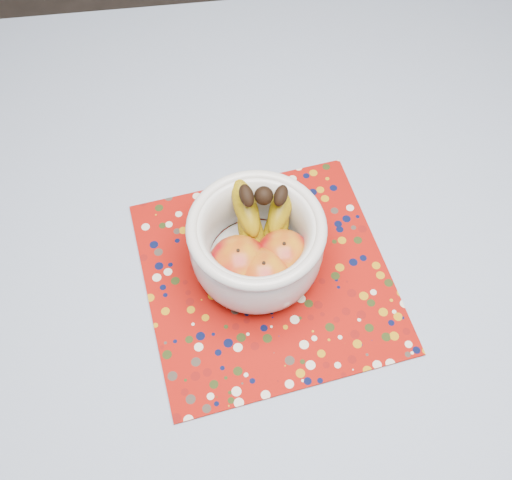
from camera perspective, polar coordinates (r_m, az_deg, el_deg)
table at (r=1.02m, az=3.31°, el=-5.13°), size 1.20×1.20×0.75m
tablecloth at (r=0.94m, az=3.56°, el=-2.97°), size 1.32×1.32×0.01m
placemat at (r=0.93m, az=1.05°, el=-3.42°), size 0.42×0.42×0.00m
fruit_bowl at (r=0.88m, az=0.35°, el=-0.23°), size 0.20×0.20×0.15m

